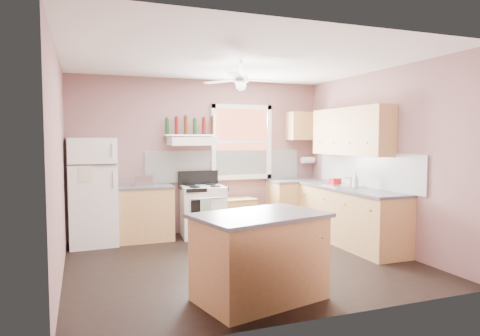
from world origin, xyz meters
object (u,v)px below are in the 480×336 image
object	(u,v)px
cart	(238,216)
stove	(203,211)
refrigerator	(92,192)
toaster	(144,180)
island	(260,259)

from	to	relation	value
cart	stove	bearing A→B (deg)	-172.84
refrigerator	cart	bearing A→B (deg)	-1.16
toaster	cart	size ratio (longest dim) A/B	0.48
stove	island	size ratio (longest dim) A/B	0.69
refrigerator	toaster	world-z (taller)	refrigerator
refrigerator	island	distance (m)	3.42
cart	refrigerator	bearing A→B (deg)	179.21
cart	island	distance (m)	3.22
toaster	cart	bearing A→B (deg)	13.74
refrigerator	cart	xyz separation A→B (m)	(2.46, 0.07, -0.54)
toaster	island	distance (m)	3.14
stove	island	bearing A→B (deg)	-88.64
refrigerator	stove	size ratio (longest dim) A/B	1.95
toaster	island	size ratio (longest dim) A/B	0.23
refrigerator	cart	size ratio (longest dim) A/B	2.85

